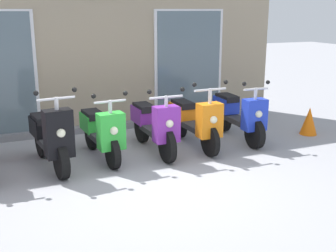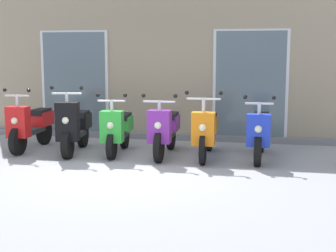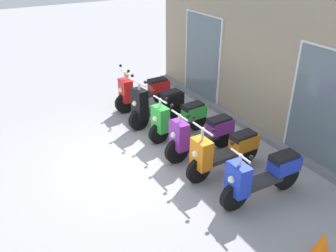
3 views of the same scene
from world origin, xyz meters
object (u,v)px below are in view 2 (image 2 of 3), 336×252
at_px(scooter_black, 75,127).
at_px(scooter_purple, 165,130).
at_px(scooter_red, 31,125).
at_px(scooter_green, 118,129).
at_px(scooter_orange, 206,131).
at_px(scooter_blue, 260,132).

bearing_deg(scooter_black, scooter_purple, 3.45).
height_order(scooter_black, scooter_purple, scooter_black).
bearing_deg(scooter_red, scooter_black, -8.62).
xyz_separation_m(scooter_green, scooter_orange, (1.62, -0.03, 0.03)).
height_order(scooter_red, scooter_purple, scooter_red).
bearing_deg(scooter_green, scooter_purple, -1.17).
relative_size(scooter_red, scooter_blue, 0.97).
relative_size(scooter_red, scooter_black, 1.02).
bearing_deg(scooter_blue, scooter_purple, -177.85).
distance_m(scooter_green, scooter_blue, 2.54).
bearing_deg(scooter_black, scooter_green, 8.54).
relative_size(scooter_purple, scooter_blue, 1.01).
height_order(scooter_purple, scooter_orange, scooter_orange).
bearing_deg(scooter_black, scooter_blue, 2.80).
xyz_separation_m(scooter_purple, scooter_blue, (1.66, 0.06, -0.00)).
bearing_deg(scooter_blue, scooter_orange, -175.64).
distance_m(scooter_black, scooter_blue, 3.33).
distance_m(scooter_black, scooter_orange, 2.41).
distance_m(scooter_green, scooter_orange, 1.62).
bearing_deg(scooter_red, scooter_green, -0.77).
height_order(scooter_black, scooter_orange, scooter_black).
distance_m(scooter_black, scooter_purple, 1.67).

